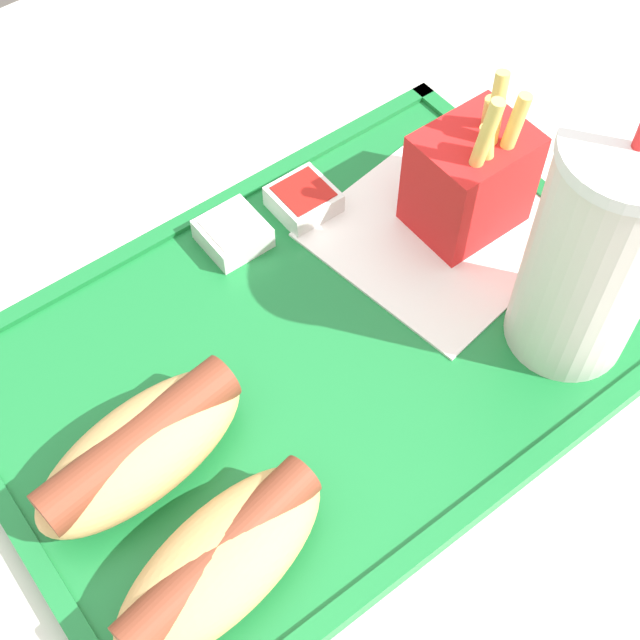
# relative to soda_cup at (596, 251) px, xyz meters

# --- Properties ---
(dining_table) EXTENTS (1.20, 0.87, 0.77)m
(dining_table) POSITION_rel_soda_cup_xyz_m (0.16, -0.09, -0.48)
(dining_table) COLOR beige
(dining_table) RESTS_ON ground_plane
(food_tray) EXTENTS (0.42, 0.29, 0.01)m
(food_tray) POSITION_rel_soda_cup_xyz_m (0.13, -0.08, -0.09)
(food_tray) COLOR #197233
(food_tray) RESTS_ON dining_table
(paper_napkin) EXTENTS (0.19, 0.17, 0.00)m
(paper_napkin) POSITION_rel_soda_cup_xyz_m (-0.00, -0.11, -0.08)
(paper_napkin) COLOR white
(paper_napkin) RESTS_ON food_tray
(soda_cup) EXTENTS (0.08, 0.08, 0.20)m
(soda_cup) POSITION_rel_soda_cup_xyz_m (0.00, 0.00, 0.00)
(soda_cup) COLOR silver
(soda_cup) RESTS_ON food_tray
(hot_dog_far) EXTENTS (0.14, 0.08, 0.04)m
(hot_dog_far) POSITION_rel_soda_cup_xyz_m (0.26, 0.00, -0.06)
(hot_dog_far) COLOR tan
(hot_dog_far) RESTS_ON food_tray
(hot_dog_near) EXTENTS (0.14, 0.07, 0.05)m
(hot_dog_near) POSITION_rel_soda_cup_xyz_m (0.26, -0.08, -0.06)
(hot_dog_near) COLOR tan
(hot_dog_near) RESTS_ON food_tray
(fries_carton) EXTENTS (0.07, 0.06, 0.13)m
(fries_carton) POSITION_rel_soda_cup_xyz_m (-0.01, -0.11, -0.04)
(fries_carton) COLOR red
(fries_carton) RESTS_ON food_tray
(sauce_cup_mayo) EXTENTS (0.04, 0.04, 0.02)m
(sauce_cup_mayo) POSITION_rel_soda_cup_xyz_m (0.12, -0.19, -0.07)
(sauce_cup_mayo) COLOR silver
(sauce_cup_mayo) RESTS_ON food_tray
(sauce_cup_ketchup) EXTENTS (0.04, 0.04, 0.02)m
(sauce_cup_ketchup) POSITION_rel_soda_cup_xyz_m (0.07, -0.18, -0.07)
(sauce_cup_ketchup) COLOR silver
(sauce_cup_ketchup) RESTS_ON food_tray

